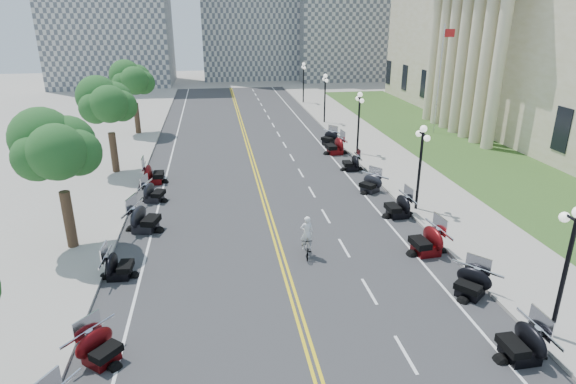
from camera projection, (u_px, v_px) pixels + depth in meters
name	position (u px, v px, depth m)	size (l,w,h in m)	color
ground	(280.00, 253.00, 23.31)	(160.00, 160.00, 0.00)	gray
road	(260.00, 184.00, 32.56)	(16.00, 90.00, 0.01)	#333335
centerline_yellow_a	(258.00, 184.00, 32.54)	(0.12, 90.00, 0.00)	yellow
centerline_yellow_b	(261.00, 184.00, 32.58)	(0.12, 90.00, 0.00)	yellow
edge_line_north	(351.00, 180.00, 33.48)	(0.12, 90.00, 0.00)	white
edge_line_south	(163.00, 189.00, 31.63)	(0.12, 90.00, 0.00)	white
lane_dash_4	(406.00, 354.00, 16.36)	(0.12, 2.00, 0.00)	white
lane_dash_5	(369.00, 291.00, 20.06)	(0.12, 2.00, 0.00)	white
lane_dash_6	(344.00, 248.00, 23.76)	(0.12, 2.00, 0.00)	white
lane_dash_7	(326.00, 216.00, 27.47)	(0.12, 2.00, 0.00)	white
lane_dash_8	(312.00, 192.00, 31.17)	(0.12, 2.00, 0.00)	white
lane_dash_9	(301.00, 173.00, 34.87)	(0.12, 2.00, 0.00)	white
lane_dash_10	(292.00, 157.00, 38.57)	(0.12, 2.00, 0.00)	white
lane_dash_11	(285.00, 145.00, 42.28)	(0.12, 2.00, 0.00)	white
lane_dash_12	(278.00, 134.00, 45.98)	(0.12, 2.00, 0.00)	white
lane_dash_13	(273.00, 125.00, 49.68)	(0.12, 2.00, 0.00)	white
lane_dash_14	(269.00, 117.00, 53.38)	(0.12, 2.00, 0.00)	white
lane_dash_15	(265.00, 110.00, 57.08)	(0.12, 2.00, 0.00)	white
lane_dash_16	(261.00, 105.00, 60.79)	(0.12, 2.00, 0.00)	white
lane_dash_17	(258.00, 99.00, 64.49)	(0.12, 2.00, 0.00)	white
lane_dash_18	(256.00, 95.00, 68.19)	(0.12, 2.00, 0.00)	white
lane_dash_19	(253.00, 90.00, 71.89)	(0.12, 2.00, 0.00)	white
sidewalk_north	(407.00, 176.00, 34.05)	(5.00, 90.00, 0.15)	#9E9991
sidewalk_south	(98.00, 192.00, 31.02)	(5.00, 90.00, 0.15)	#9E9991
lawn	(448.00, 144.00, 42.47)	(9.00, 60.00, 0.10)	#356023
distant_block_c	(354.00, 12.00, 82.79)	(20.00, 14.00, 22.00)	gray
street_lamp_1	(564.00, 275.00, 16.23)	(0.50, 1.20, 4.90)	black
street_lamp_2	(420.00, 168.00, 27.34)	(0.50, 1.20, 4.90)	black
street_lamp_3	(359.00, 123.00, 38.45)	(0.50, 1.20, 4.90)	black
street_lamp_4	(325.00, 99.00, 49.55)	(0.50, 1.20, 4.90)	black
street_lamp_5	(303.00, 83.00, 60.66)	(0.50, 1.20, 4.90)	black
flagpole	(439.00, 81.00, 44.51)	(1.10, 0.20, 10.00)	silver
tree_2	(58.00, 156.00, 22.05)	(4.80, 4.80, 9.20)	#235619
tree_3	(108.00, 108.00, 33.16)	(4.80, 4.80, 9.20)	#235619
tree_4	(133.00, 84.00, 44.27)	(4.80, 4.80, 9.20)	#235619
motorcycle_n_3	(522.00, 341.00, 15.93)	(2.01, 2.01, 1.41)	black
motorcycle_n_4	(471.00, 282.00, 19.55)	(1.86, 1.86, 1.30)	black
motorcycle_n_5	(427.00, 239.00, 22.98)	(2.17, 2.17, 1.52)	#590A0C
motorcycle_n_6	(398.00, 205.00, 27.19)	(2.03, 2.03, 1.42)	black
motorcycle_n_7	(370.00, 183.00, 31.00)	(1.82, 1.82, 1.27)	black
motorcycle_n_8	(351.00, 162.00, 35.29)	(1.84, 1.84, 1.29)	black
motorcycle_n_9	(335.00, 145.00, 39.34)	(2.20, 2.20, 1.54)	#590A0C
motorcycle_n_10	(329.00, 137.00, 42.35)	(1.83, 1.83, 1.28)	black
motorcycle_s_4	(100.00, 346.00, 15.81)	(1.82, 1.82, 1.28)	#590A0C
motorcycle_s_5	(118.00, 264.00, 20.93)	(1.84, 1.84, 1.29)	black
motorcycle_s_6	(144.00, 217.00, 25.38)	(2.22, 2.22, 1.55)	black
motorcycle_s_7	(154.00, 191.00, 29.44)	(1.88, 1.88, 1.32)	black
motorcycle_s_8	(153.00, 173.00, 32.54)	(2.13, 2.13, 1.49)	#590A0C
bicycle	(307.00, 246.00, 22.83)	(0.48, 1.71, 1.03)	#A51414
cyclist_rider	(307.00, 220.00, 22.35)	(0.62, 0.41, 1.70)	silver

